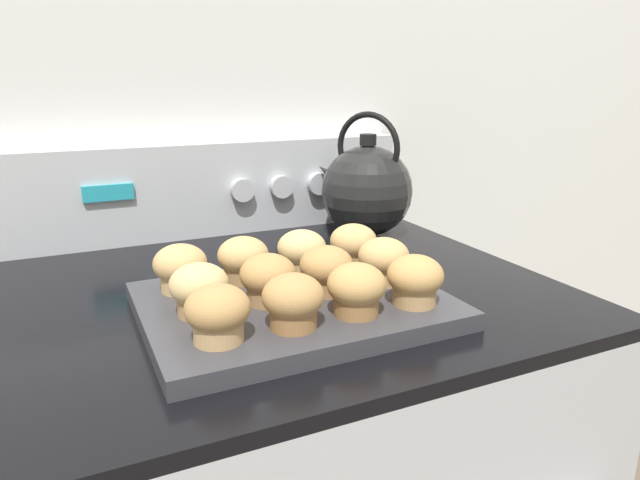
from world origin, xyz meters
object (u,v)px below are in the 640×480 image
(muffin_r0_c3, at_px, (415,280))
(muffin_r1_c3, at_px, (384,260))
(muffin_pan, at_px, (297,305))
(muffin_r0_c1, at_px, (293,301))
(muffin_r1_c0, at_px, (199,289))
(muffin_r0_c0, at_px, (218,313))
(muffin_r2_c2, at_px, (302,251))
(tea_kettle, at_px, (366,189))
(muffin_r2_c0, at_px, (180,267))
(muffin_r2_c3, at_px, (353,245))
(muffin_r2_c1, at_px, (243,259))
(muffin_r1_c1, at_px, (268,278))
(muffin_r1_c2, at_px, (326,269))
(muffin_r0_c2, at_px, (356,289))

(muffin_r0_c3, relative_size, muffin_r1_c3, 1.00)
(muffin_pan, height_order, muffin_r0_c1, muffin_r0_c1)
(muffin_r1_c0, bearing_deg, muffin_r1_c3, 0.44)
(muffin_r0_c0, bearing_deg, muffin_r2_c2, 44.63)
(tea_kettle, bearing_deg, muffin_r1_c3, -115.26)
(muffin_r2_c0, bearing_deg, muffin_r1_c3, -18.58)
(muffin_r1_c0, relative_size, muffin_r2_c0, 1.00)
(muffin_r2_c0, distance_m, muffin_r2_c3, 0.25)
(muffin_r1_c3, height_order, muffin_r2_c3, same)
(muffin_pan, relative_size, muffin_r2_c1, 5.38)
(muffin_r0_c1, bearing_deg, muffin_r1_c1, 89.98)
(muffin_r1_c2, height_order, muffin_r1_c3, same)
(muffin_r0_c2, bearing_deg, muffin_r1_c3, 43.12)
(muffin_r0_c0, bearing_deg, muffin_r1_c2, 25.66)
(muffin_r1_c1, distance_m, muffin_r1_c3, 0.16)
(muffin_r0_c2, relative_size, muffin_r1_c0, 1.00)
(muffin_r1_c3, xyz_separation_m, muffin_r2_c2, (-0.08, 0.08, 0.00))
(muffin_pan, height_order, muffin_r2_c0, muffin_r2_c0)
(muffin_r0_c2, bearing_deg, muffin_r2_c2, 89.52)
(muffin_r0_c3, bearing_deg, muffin_r2_c3, 88.59)
(muffin_r2_c2, distance_m, muffin_r2_c3, 0.08)
(muffin_r0_c0, distance_m, muffin_r0_c3, 0.24)
(muffin_r1_c2, height_order, muffin_r2_c3, same)
(muffin_r1_c1, bearing_deg, muffin_r2_c3, 27.18)
(muffin_r2_c1, bearing_deg, muffin_r0_c1, -88.76)
(muffin_r0_c0, relative_size, muffin_r2_c1, 1.00)
(muffin_r0_c1, xyz_separation_m, muffin_r2_c3, (0.16, 0.16, 0.00))
(muffin_r1_c1, xyz_separation_m, muffin_r2_c1, (-0.00, 0.09, 0.00))
(muffin_r0_c3, height_order, muffin_r1_c1, same)
(muffin_pan, distance_m, muffin_r1_c2, 0.06)
(muffin_r0_c3, xyz_separation_m, muffin_r2_c2, (-0.08, 0.16, 0.00))
(muffin_r0_c0, xyz_separation_m, muffin_r1_c2, (0.16, 0.08, 0.00))
(muffin_r1_c0, xyz_separation_m, muffin_r1_c1, (0.08, 0.00, 0.00))
(muffin_r1_c1, distance_m, muffin_r2_c2, 0.12)
(muffin_r2_c3, bearing_deg, muffin_r1_c3, -88.95)
(muffin_r0_c3, height_order, muffin_r1_c2, same)
(muffin_r0_c0, bearing_deg, tea_kettle, 43.73)
(muffin_r0_c0, height_order, muffin_r0_c2, same)
(muffin_r0_c0, height_order, muffin_r2_c1, same)
(muffin_r2_c0, relative_size, muffin_r2_c2, 1.00)
(muffin_r2_c3, bearing_deg, muffin_r1_c0, -161.28)
(muffin_r2_c2, height_order, muffin_r2_c3, same)
(muffin_r0_c1, relative_size, muffin_r1_c0, 1.00)
(muffin_r0_c0, height_order, muffin_r1_c2, same)
(muffin_r1_c3, height_order, muffin_r2_c0, same)
(muffin_r0_c3, height_order, muffin_r2_c3, same)
(muffin_r1_c0, height_order, muffin_r2_c3, same)
(muffin_r1_c3, distance_m, muffin_r2_c0, 0.26)
(muffin_r0_c0, height_order, muffin_r0_c1, same)
(muffin_r2_c0, height_order, muffin_r2_c2, same)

